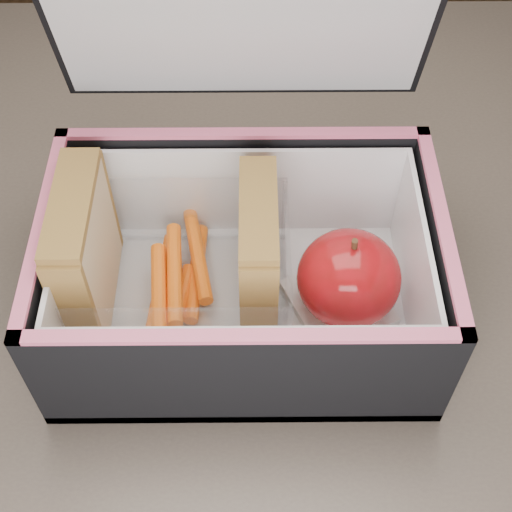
{
  "coord_description": "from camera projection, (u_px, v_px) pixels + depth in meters",
  "views": [
    {
      "loc": [
        -0.02,
        -0.39,
        1.25
      ],
      "look_at": [
        -0.02,
        -0.05,
        0.81
      ],
      "focal_mm": 50.0,
      "sensor_mm": 36.0,
      "label": 1
    }
  ],
  "objects": [
    {
      "name": "kitchen_table",
      "position": [
        273.0,
        312.0,
        0.71
      ],
      "size": [
        1.2,
        0.8,
        0.75
      ],
      "color": "brown",
      "rests_on": "ground"
    },
    {
      "name": "paper_napkin",
      "position": [
        338.0,
        303.0,
        0.58
      ],
      "size": [
        0.1,
        0.1,
        0.01
      ],
      "primitive_type": "cube",
      "rotation": [
        0.0,
        0.0,
        0.42
      ],
      "color": "white",
      "rests_on": "lunch_bag"
    },
    {
      "name": "sandwich_right",
      "position": [
        258.0,
        253.0,
        0.55
      ],
      "size": [
        0.03,
        0.1,
        0.11
      ],
      "color": "tan",
      "rests_on": "plastic_tub"
    },
    {
      "name": "lunch_bag",
      "position": [
        243.0,
        262.0,
        0.55
      ],
      "size": [
        0.3,
        0.25,
        0.3
      ],
      "color": "black",
      "rests_on": "kitchen_table"
    },
    {
      "name": "red_apple",
      "position": [
        349.0,
        278.0,
        0.55
      ],
      "size": [
        0.11,
        0.11,
        0.09
      ],
      "rotation": [
        0.0,
        0.0,
        -0.41
      ],
      "color": "maroon",
      "rests_on": "paper_napkin"
    },
    {
      "name": "sandwich_left",
      "position": [
        85.0,
        252.0,
        0.54
      ],
      "size": [
        0.03,
        0.11,
        0.12
      ],
      "color": "tan",
      "rests_on": "plastic_tub"
    },
    {
      "name": "carrot_sticks",
      "position": [
        175.0,
        287.0,
        0.57
      ],
      "size": [
        0.05,
        0.15,
        0.03
      ],
      "color": "#F75A00",
      "rests_on": "plastic_tub"
    },
    {
      "name": "plastic_tub",
      "position": [
        174.0,
        270.0,
        0.56
      ],
      "size": [
        0.18,
        0.13,
        0.07
      ],
      "primitive_type": null,
      "color": "white",
      "rests_on": "lunch_bag"
    }
  ]
}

